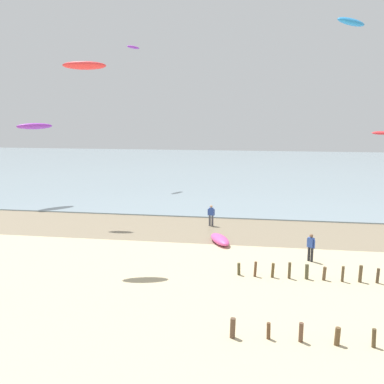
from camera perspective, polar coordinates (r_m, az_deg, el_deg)
The scene contains 10 objects.
wet_sand_strip at distance 33.18m, azimuth 4.91°, elevation -5.11°, with size 120.00×7.56×0.01m, color #84755B.
sea at distance 71.28m, azimuth 7.15°, elevation 3.14°, with size 160.00×70.00×0.10m, color #7F939E.
person_nearest_camera at distance 27.02m, azimuth 15.54°, elevation -7.03°, with size 0.44×0.42×1.71m.
person_mid_beach at distance 34.19m, azimuth 2.56°, elevation -3.04°, with size 0.57×0.23×1.71m.
grounded_kite at distance 29.86m, azimuth 3.73°, elevation -6.31°, with size 2.70×0.97×0.54m, color #E54C99.
kite_aloft_0 at distance 47.05m, azimuth 23.90°, elevation 7.20°, with size 1.89×0.60×0.30m, color red.
kite_aloft_2 at distance 39.98m, azimuth 20.43°, elevation 20.46°, with size 3.52×1.13×0.56m, color #2384D1.
kite_aloft_3 at distance 53.63m, azimuth -7.84°, elevation 18.56°, with size 2.06×0.66×0.33m, color purple.
kite_aloft_4 at distance 44.35m, azimuth -20.23°, elevation 8.22°, with size 3.40×1.09×0.54m, color purple.
kite_aloft_5 at distance 26.34m, azimuth -14.14°, elevation 16.03°, with size 2.48×0.79×0.40m, color red.
Camera 1 is at (2.16, -5.71, 8.77)m, focal length 40.05 mm.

